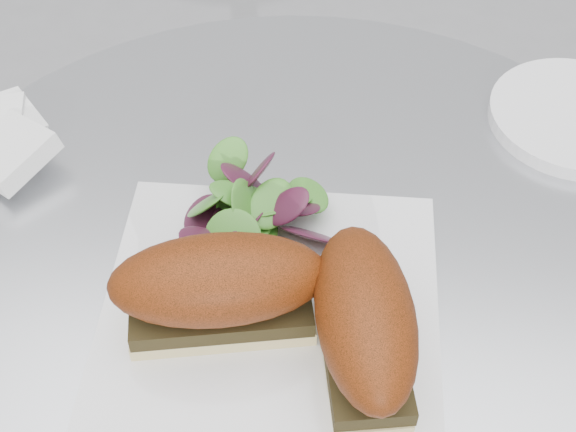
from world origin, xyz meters
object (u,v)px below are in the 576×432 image
(plate, at_px, (270,318))
(saucer, at_px, (575,116))
(sandwich_right, at_px, (364,323))
(sandwich_left, at_px, (219,288))

(plate, height_order, saucer, plate)
(plate, height_order, sandwich_right, sandwich_right)
(saucer, bearing_deg, sandwich_left, -136.42)
(sandwich_left, xyz_separation_m, sandwich_right, (0.10, -0.02, 0.00))
(plate, xyz_separation_m, saucer, (0.25, 0.26, -0.00))
(sandwich_left, distance_m, sandwich_right, 0.10)
(plate, relative_size, sandwich_left, 1.53)
(sandwich_right, height_order, saucer, sandwich_right)
(plate, distance_m, sandwich_right, 0.09)
(plate, distance_m, saucer, 0.36)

